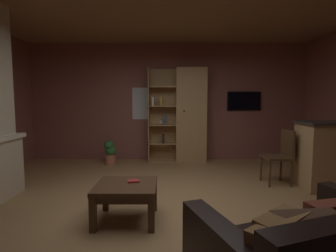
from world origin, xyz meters
The scene contains 9 objects.
floor centered at (0.00, 0.00, -0.01)m, with size 6.55×5.97×0.02m, color #A37A4C.
wall_back centered at (0.00, 3.01, 1.39)m, with size 6.67×0.06×2.77m, color #8E544C.
window_pane_back centered at (-0.56, 2.98, 1.35)m, with size 0.61×0.01×0.76m, color white.
bookshelf_cabinet centered at (0.44, 2.74, 1.07)m, with size 1.33×0.41×2.16m.
coffee_table centered at (-0.50, -0.32, 0.35)m, with size 0.70×0.64×0.44m.
table_book_0 centered at (-0.42, -0.24, 0.45)m, with size 0.14×0.09×0.02m, color #B22D2D.
dining_chair centered at (1.91, 1.06, 0.53)m, with size 0.44×0.44×0.92m.
potted_floor_plant centered at (-1.30, 2.42, 0.28)m, with size 0.26×0.26×0.55m.
wall_mounted_tv centered at (1.81, 2.95, 1.41)m, with size 0.79×0.06×0.45m.
Camera 1 is at (-0.01, -3.27, 1.39)m, focal length 27.74 mm.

